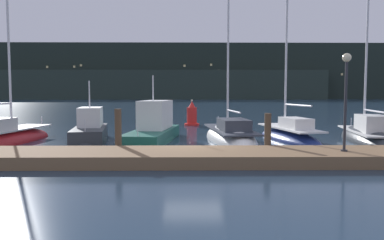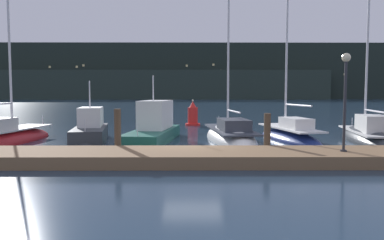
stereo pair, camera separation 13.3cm
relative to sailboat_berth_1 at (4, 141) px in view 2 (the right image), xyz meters
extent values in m
plane|color=#1E3347|center=(9.60, -3.19, -0.14)|extent=(400.00, 400.00, 0.00)
cube|color=brown|center=(9.60, -5.19, 0.08)|extent=(28.15, 2.80, 0.45)
cylinder|color=#4C3D2D|center=(6.48, -3.54, 0.83)|extent=(0.28, 0.28, 1.94)
cylinder|color=#4C3D2D|center=(12.71, -3.54, 0.74)|extent=(0.28, 0.28, 1.76)
ellipsoid|color=red|center=(0.01, 0.06, -0.14)|extent=(3.09, 8.01, 1.44)
cube|color=silver|center=(0.01, 0.06, 0.56)|extent=(2.59, 6.73, 0.08)
cylinder|color=silver|center=(0.10, 0.68, 6.00)|extent=(0.12, 0.12, 10.89)
cylinder|color=silver|center=(0.55, 3.61, 0.81)|extent=(0.04, 0.04, 0.50)
ellipsoid|color=#2D3338|center=(4.13, 0.97, -0.14)|extent=(2.64, 5.84, 1.16)
cube|color=#2D3338|center=(4.13, 0.97, 0.24)|extent=(2.41, 5.26, 0.77)
cube|color=silver|center=(4.04, 1.53, 1.15)|extent=(1.57, 2.64, 1.04)
cube|color=black|center=(3.86, 2.64, 1.30)|extent=(1.07, 0.39, 0.47)
cylinder|color=silver|center=(4.11, 1.08, 2.39)|extent=(0.07, 0.07, 1.44)
cylinder|color=silver|center=(4.52, -1.36, 0.93)|extent=(0.04, 0.04, 0.60)
ellipsoid|color=#195647|center=(7.50, 1.00, -0.14)|extent=(2.98, 7.45, 1.23)
cube|color=#195647|center=(7.50, 1.00, 0.17)|extent=(2.72, 6.71, 0.62)
cube|color=silver|center=(7.59, 1.72, 1.26)|extent=(1.80, 3.34, 1.55)
cube|color=black|center=(7.79, 3.16, 1.49)|extent=(1.25, 0.45, 0.69)
cylinder|color=silver|center=(7.52, 1.15, 2.71)|extent=(0.07, 0.07, 1.37)
cylinder|color=silver|center=(7.09, -2.01, 0.78)|extent=(0.04, 0.04, 0.60)
ellipsoid|color=white|center=(11.70, 1.52, -0.14)|extent=(3.04, 7.97, 1.62)
cube|color=#333842|center=(11.70, 1.52, 0.45)|extent=(2.55, 6.70, 0.08)
cube|color=#333842|center=(11.79, 0.59, 0.79)|extent=(1.62, 2.61, 0.59)
cylinder|color=silver|center=(11.65, 2.14, 4.80)|extent=(0.12, 0.12, 8.70)
cylinder|color=silver|center=(11.79, 0.63, 1.48)|extent=(0.38, 3.03, 0.09)
cylinder|color=silver|center=(11.36, 5.09, 0.70)|extent=(0.04, 0.04, 0.50)
ellipsoid|color=navy|center=(14.97, 1.45, -0.14)|extent=(2.93, 6.77, 1.11)
cube|color=silver|center=(14.97, 1.45, 0.53)|extent=(2.46, 5.68, 0.08)
cube|color=silver|center=(15.11, 0.68, 0.86)|extent=(1.43, 2.25, 0.57)
cylinder|color=silver|center=(14.88, 1.97, 4.08)|extent=(0.12, 0.12, 7.10)
cylinder|color=silver|center=(15.14, 0.51, 1.81)|extent=(0.61, 2.93, 0.09)
cylinder|color=silver|center=(14.44, 4.42, 0.78)|extent=(0.04, 0.04, 0.50)
ellipsoid|color=#2D3338|center=(19.06, 0.94, -0.14)|extent=(3.26, 7.45, 1.66)
cube|color=silver|center=(19.06, 0.94, 0.40)|extent=(2.74, 6.26, 0.08)
cube|color=silver|center=(18.92, 0.09, 0.88)|extent=(1.61, 2.48, 0.87)
cylinder|color=silver|center=(19.16, 1.51, 4.90)|extent=(0.12, 0.12, 8.99)
cylinder|color=silver|center=(18.88, -0.11, 1.53)|extent=(0.66, 3.25, 0.09)
cylinder|color=silver|center=(19.64, 4.20, 0.65)|extent=(0.04, 0.04, 0.50)
cylinder|color=red|center=(9.72, 10.62, -0.06)|extent=(1.19, 1.19, 0.16)
cylinder|color=red|center=(9.72, 10.62, 0.66)|extent=(0.79, 0.79, 1.27)
cone|color=red|center=(9.72, 10.62, 1.54)|extent=(0.55, 0.55, 0.50)
sphere|color=#F9EAB7|center=(9.72, 10.62, 1.84)|extent=(0.16, 0.16, 0.16)
cylinder|color=#2D2D33|center=(15.17, -5.37, 0.34)|extent=(0.24, 0.24, 0.06)
cylinder|color=#2D2D33|center=(15.17, -5.37, 1.99)|extent=(0.10, 0.10, 3.24)
sphere|color=#F9EAB7|center=(15.17, -5.37, 3.75)|extent=(0.32, 0.32, 0.32)
cube|color=#1E2823|center=(9.60, 131.52, 10.53)|extent=(240.00, 16.00, 21.35)
cube|color=#26332C|center=(-11.41, 121.52, 5.21)|extent=(144.00, 10.00, 10.71)
cube|color=#F4DB8C|center=(58.98, 123.47, 6.79)|extent=(0.80, 0.10, 0.80)
cube|color=#F4DB8C|center=(-14.69, 123.47, 4.73)|extent=(0.80, 0.10, 0.80)
cube|color=#F4DB8C|center=(-30.73, 123.47, 12.61)|extent=(0.80, 0.10, 0.80)
cube|color=#F4DB8C|center=(6.25, 123.47, 5.07)|extent=(0.80, 0.10, 0.80)
cube|color=#F4DB8C|center=(32.09, 123.47, 6.88)|extent=(0.80, 0.10, 0.80)
cube|color=#F4DB8C|center=(21.25, 123.47, 10.61)|extent=(0.80, 0.10, 0.80)
cube|color=#F4DB8C|center=(18.42, 123.47, 12.88)|extent=(0.80, 0.10, 0.80)
cube|color=#F4DB8C|center=(31.09, 123.47, 8.45)|extent=(0.80, 0.10, 0.80)
cube|color=#F4DB8C|center=(68.33, 123.47, 9.33)|extent=(0.80, 0.10, 0.80)
cube|color=#F4DB8C|center=(-43.43, 123.47, 12.03)|extent=(0.80, 0.10, 0.80)
cube|color=#F4DB8C|center=(-33.27, 123.47, 12.10)|extent=(0.80, 0.10, 0.80)
cube|color=#F4DB8C|center=(-44.33, 123.47, 5.37)|extent=(0.80, 0.10, 0.80)
cube|color=#F4DB8C|center=(8.32, 123.47, 12.50)|extent=(0.80, 0.10, 0.80)
camera|label=1|loc=(9.36, -19.02, 2.49)|focal=35.00mm
camera|label=2|loc=(9.49, -19.02, 2.49)|focal=35.00mm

